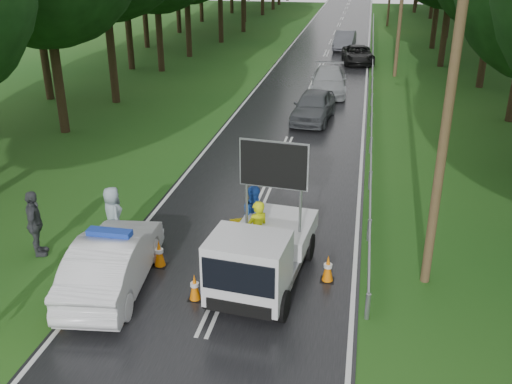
% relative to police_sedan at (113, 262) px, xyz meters
% --- Properties ---
extents(ground, '(160.00, 160.00, 0.00)m').
position_rel_police_sedan_xyz_m(ground, '(2.79, -0.16, -0.76)').
color(ground, '#1A4C15').
rests_on(ground, ground).
extents(road, '(7.00, 140.00, 0.02)m').
position_rel_police_sedan_xyz_m(road, '(2.79, 29.84, -0.75)').
color(road, black).
rests_on(road, ground).
extents(guardrail, '(0.12, 60.06, 0.70)m').
position_rel_police_sedan_xyz_m(guardrail, '(6.49, 29.51, -0.22)').
color(guardrail, gray).
rests_on(guardrail, ground).
extents(utility_pole_near, '(1.40, 0.24, 10.00)m').
position_rel_police_sedan_xyz_m(utility_pole_near, '(7.99, 1.84, 4.30)').
color(utility_pole_near, '#4E3F24').
rests_on(utility_pole_near, ground).
extents(police_sedan, '(2.13, 4.77, 1.67)m').
position_rel_police_sedan_xyz_m(police_sedan, '(0.00, 0.00, 0.00)').
color(police_sedan, white).
rests_on(police_sedan, ground).
extents(work_truck, '(2.43, 4.68, 3.59)m').
position_rel_police_sedan_xyz_m(work_truck, '(3.74, 0.77, 0.21)').
color(work_truck, gray).
rests_on(work_truck, ground).
extents(barrier, '(2.16, 1.03, 0.97)m').
position_rel_police_sedan_xyz_m(barrier, '(3.58, 3.02, -0.03)').
color(barrier, yellow).
rests_on(barrier, ground).
extents(officer, '(0.80, 0.79, 1.86)m').
position_rel_police_sedan_xyz_m(officer, '(3.41, 2.02, 0.16)').
color(officer, '#D4DF0C').
rests_on(officer, ground).
extents(civilian, '(1.19, 1.15, 1.93)m').
position_rel_police_sedan_xyz_m(civilian, '(3.20, 2.84, 0.20)').
color(civilian, '#1943A3').
rests_on(civilian, ground).
extents(bystander_mid, '(0.90, 1.26, 1.98)m').
position_rel_police_sedan_xyz_m(bystander_mid, '(-2.85, 1.20, 0.23)').
color(bystander_mid, '#3D3F44').
rests_on(bystander_mid, ground).
extents(bystander_right, '(0.99, 1.02, 1.77)m').
position_rel_police_sedan_xyz_m(bystander_right, '(-1.01, 2.34, 0.12)').
color(bystander_right, '#8EA1AB').
rests_on(bystander_right, ground).
extents(queue_car_first, '(2.19, 4.63, 1.53)m').
position_rel_police_sedan_xyz_m(queue_car_first, '(3.59, 16.24, 0.00)').
color(queue_car_first, '#3F4347').
rests_on(queue_car_first, ground).
extents(queue_car_second, '(2.38, 5.24, 1.49)m').
position_rel_police_sedan_xyz_m(queue_car_second, '(3.92, 22.24, -0.02)').
color(queue_car_second, '#969A9E').
rests_on(queue_car_second, ground).
extents(queue_car_third, '(2.68, 4.89, 1.30)m').
position_rel_police_sedan_xyz_m(queue_car_third, '(5.39, 31.92, -0.11)').
color(queue_car_third, black).
rests_on(queue_car_third, ground).
extents(queue_car_fourth, '(1.84, 4.66, 1.51)m').
position_rel_police_sedan_xyz_m(queue_car_fourth, '(4.12, 37.92, -0.01)').
color(queue_car_fourth, '#43454B').
rests_on(queue_car_fourth, ground).
extents(cone_near_left, '(0.37, 0.37, 0.78)m').
position_rel_police_sedan_xyz_m(cone_near_left, '(-0.71, -1.56, -0.39)').
color(cone_near_left, black).
rests_on(cone_near_left, ground).
extents(cone_center, '(0.35, 0.35, 0.74)m').
position_rel_police_sedan_xyz_m(cone_center, '(2.22, -0.16, -0.41)').
color(cone_center, black).
rests_on(cone_center, ground).
extents(cone_far, '(0.37, 0.37, 0.79)m').
position_rel_police_sedan_xyz_m(cone_far, '(3.69, 3.70, -0.38)').
color(cone_far, black).
rests_on(cone_far, ground).
extents(cone_left_mid, '(0.38, 0.38, 0.81)m').
position_rel_police_sedan_xyz_m(cone_left_mid, '(0.79, 1.23, -0.37)').
color(cone_left_mid, black).
rests_on(cone_left_mid, ground).
extents(cone_right, '(0.37, 0.37, 0.78)m').
position_rel_police_sedan_xyz_m(cone_right, '(5.43, 1.34, -0.39)').
color(cone_right, black).
rests_on(cone_right, ground).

